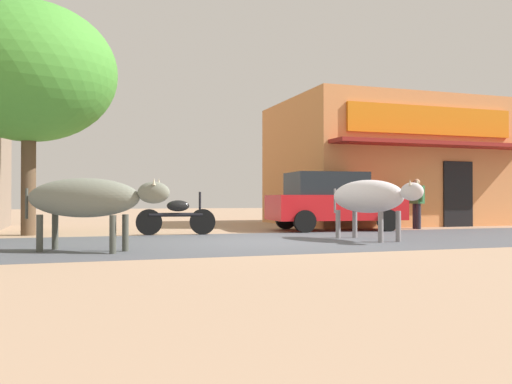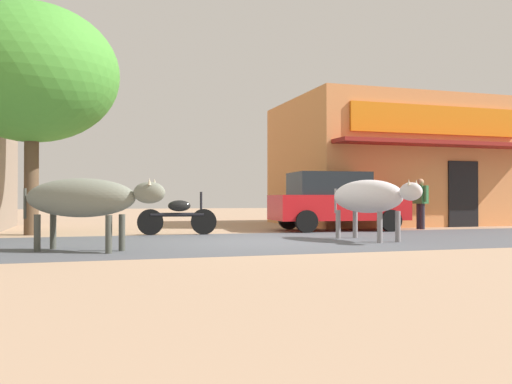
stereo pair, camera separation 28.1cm
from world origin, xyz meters
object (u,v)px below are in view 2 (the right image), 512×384
at_px(parked_motorcycle, 178,216).
at_px(cow_far_dark, 369,197).
at_px(pedestrian_by_shop, 421,200).
at_px(parked_hatchback_car, 335,201).
at_px(cow_near_brown, 84,199).
at_px(roadside_tree, 32,74).

relative_size(parked_motorcycle, cow_far_dark, 0.72).
height_order(parked_motorcycle, pedestrian_by_shop, pedestrian_by_shop).
distance_m(parked_hatchback_car, cow_near_brown, 8.13).
xyz_separation_m(roadside_tree, parked_motorcycle, (3.49, -1.02, -3.52)).
bearing_deg(parked_hatchback_car, parked_motorcycle, -172.57).
bearing_deg(cow_near_brown, parked_motorcycle, 59.71).
bearing_deg(pedestrian_by_shop, parked_motorcycle, -176.47).
height_order(roadside_tree, parked_hatchback_car, roadside_tree).
bearing_deg(parked_motorcycle, parked_hatchback_car, 7.43).
bearing_deg(roadside_tree, parked_hatchback_car, -3.02).
bearing_deg(roadside_tree, parked_motorcycle, -16.28).
distance_m(cow_near_brown, pedestrian_by_shop, 10.44).
xyz_separation_m(roadside_tree, pedestrian_by_shop, (10.75, -0.57, -3.13)).
bearing_deg(cow_near_brown, roadside_tree, 104.22).
height_order(cow_near_brown, cow_far_dark, cow_far_dark).
distance_m(roadside_tree, parked_hatchback_car, 8.65).
height_order(parked_hatchback_car, cow_far_dark, parked_hatchback_car).
height_order(roadside_tree, cow_far_dark, roadside_tree).
bearing_deg(parked_hatchback_car, cow_near_brown, -146.81).
distance_m(parked_hatchback_car, cow_far_dark, 3.81).
relative_size(parked_hatchback_car, cow_near_brown, 1.56).
xyz_separation_m(parked_hatchback_car, parked_motorcycle, (-4.55, -0.59, -0.36)).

